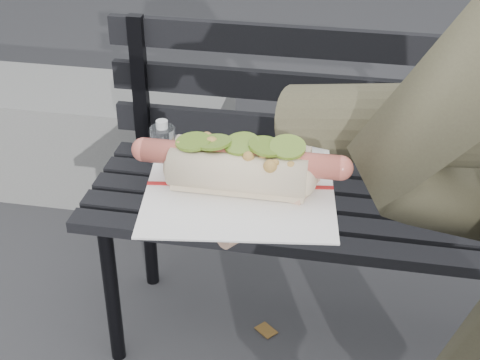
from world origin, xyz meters
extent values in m
cylinder|color=black|center=(-0.63, 0.74, 0.23)|extent=(0.04, 0.04, 0.45)
cylinder|color=black|center=(-0.63, 1.08, 0.23)|extent=(0.04, 0.04, 0.45)
cube|color=black|center=(0.04, 0.73, 0.47)|extent=(1.50, 0.07, 0.03)
cube|color=black|center=(0.04, 0.82, 0.47)|extent=(1.50, 0.07, 0.03)
cube|color=black|center=(0.04, 0.91, 0.47)|extent=(1.50, 0.07, 0.03)
cube|color=black|center=(0.04, 1.00, 0.47)|extent=(1.50, 0.07, 0.03)
cube|color=black|center=(0.04, 1.09, 0.47)|extent=(1.50, 0.07, 0.03)
cube|color=black|center=(-0.63, 1.10, 0.67)|extent=(0.04, 0.03, 0.42)
cube|color=black|center=(0.04, 1.12, 0.57)|extent=(1.50, 0.02, 0.08)
cube|color=black|center=(0.04, 1.12, 0.70)|extent=(1.50, 0.02, 0.08)
cube|color=black|center=(0.04, 1.12, 0.83)|extent=(1.50, 0.02, 0.08)
cylinder|color=white|center=(-0.50, 0.88, 0.57)|extent=(0.06, 0.06, 0.19)
cylinder|color=white|center=(-0.50, 0.88, 0.68)|extent=(0.03, 0.03, 0.02)
cube|color=slate|center=(-1.10, 1.62, 0.20)|extent=(1.20, 0.40, 0.40)
cylinder|color=#D8A384|center=(-0.09, -0.06, 1.11)|extent=(0.09, 0.08, 0.07)
ellipsoid|color=#D8A384|center=(-0.13, -0.07, 1.10)|extent=(0.10, 0.11, 0.03)
cylinder|color=#D8A384|center=(-0.18, -0.10, 1.11)|extent=(0.05, 0.02, 0.02)
cylinder|color=#D8A384|center=(-0.18, -0.08, 1.11)|extent=(0.05, 0.02, 0.02)
cylinder|color=#D8A384|center=(-0.18, -0.06, 1.11)|extent=(0.05, 0.02, 0.02)
cylinder|color=#D8A384|center=(-0.18, -0.04, 1.11)|extent=(0.05, 0.02, 0.02)
cylinder|color=#D8A384|center=(-0.12, -0.12, 1.11)|extent=(0.04, 0.05, 0.02)
cube|color=white|center=(-0.13, -0.07, 1.12)|extent=(0.21, 0.21, 0.00)
cube|color=#B21E1E|center=(-0.13, -0.07, 1.12)|extent=(0.19, 0.03, 0.00)
cylinder|color=#CD5F4E|center=(-0.13, -0.07, 1.15)|extent=(0.20, 0.02, 0.02)
sphere|color=#CD5F4E|center=(-0.23, -0.07, 1.15)|extent=(0.03, 0.02, 0.02)
sphere|color=#CD5F4E|center=(-0.03, -0.07, 1.15)|extent=(0.02, 0.02, 0.02)
sphere|color=#9E6B2D|center=(-0.16, -0.07, 1.16)|extent=(0.01, 0.01, 0.01)
sphere|color=#9E6B2D|center=(-0.10, -0.08, 1.16)|extent=(0.01, 0.01, 0.01)
sphere|color=#9E6B2D|center=(-0.10, -0.07, 1.16)|extent=(0.01, 0.01, 0.01)
sphere|color=#9E6B2D|center=(-0.07, -0.05, 1.16)|extent=(0.01, 0.01, 0.01)
sphere|color=#9E6B2D|center=(-0.11, -0.05, 1.16)|extent=(0.01, 0.01, 0.01)
sphere|color=#9E6B2D|center=(-0.15, -0.07, 1.16)|extent=(0.01, 0.01, 0.01)
sphere|color=#9E6B2D|center=(-0.17, -0.08, 1.16)|extent=(0.01, 0.01, 0.01)
sphere|color=#9E6B2D|center=(-0.08, -0.06, 1.16)|extent=(0.01, 0.01, 0.01)
sphere|color=#9E6B2D|center=(-0.08, -0.05, 1.16)|extent=(0.01, 0.01, 0.01)
sphere|color=#9E6B2D|center=(-0.16, -0.05, 1.16)|extent=(0.01, 0.01, 0.01)
sphere|color=#9E6B2D|center=(-0.08, -0.08, 1.16)|extent=(0.01, 0.01, 0.01)
sphere|color=#9E6B2D|center=(-0.09, -0.09, 1.16)|extent=(0.01, 0.01, 0.01)
sphere|color=#9E6B2D|center=(-0.11, -0.06, 1.16)|extent=(0.01, 0.01, 0.01)
sphere|color=#9E6B2D|center=(-0.11, -0.08, 1.16)|extent=(0.01, 0.01, 0.01)
sphere|color=#9E6B2D|center=(-0.07, -0.07, 1.16)|extent=(0.01, 0.01, 0.01)
sphere|color=#9E6B2D|center=(-0.07, -0.09, 1.16)|extent=(0.01, 0.01, 0.01)
sphere|color=#9E6B2D|center=(-0.19, -0.07, 1.16)|extent=(0.01, 0.01, 0.01)
sphere|color=#9E6B2D|center=(-0.16, -0.05, 1.16)|extent=(0.01, 0.01, 0.01)
sphere|color=#9E6B2D|center=(-0.13, -0.09, 1.16)|extent=(0.01, 0.01, 0.01)
sphere|color=#9E6B2D|center=(-0.15, -0.08, 1.16)|extent=(0.01, 0.01, 0.01)
sphere|color=#9E6B2D|center=(-0.15, -0.08, 1.16)|extent=(0.01, 0.01, 0.01)
sphere|color=#9E6B2D|center=(-0.19, -0.07, 1.16)|extent=(0.01, 0.01, 0.01)
sphere|color=#9E6B2D|center=(-0.16, -0.06, 1.16)|extent=(0.01, 0.01, 0.01)
sphere|color=#9E6B2D|center=(-0.13, -0.05, 1.16)|extent=(0.01, 0.01, 0.01)
sphere|color=#9E6B2D|center=(-0.12, -0.07, 1.16)|extent=(0.01, 0.01, 0.01)
sphere|color=#9E6B2D|center=(-0.09, -0.09, 1.16)|extent=(0.01, 0.01, 0.01)
cylinder|color=#5D7F22|center=(-0.17, -0.07, 1.17)|extent=(0.04, 0.04, 0.01)
cylinder|color=#5D7F22|center=(-0.15, -0.07, 1.17)|extent=(0.04, 0.04, 0.01)
cylinder|color=#5D7F22|center=(-0.12, -0.07, 1.17)|extent=(0.04, 0.04, 0.01)
cylinder|color=#5D7F22|center=(-0.10, -0.07, 1.17)|extent=(0.04, 0.04, 0.01)
cylinder|color=#5D7F22|center=(-0.08, -0.07, 1.17)|extent=(0.04, 0.04, 0.01)
cube|color=brown|center=(-1.22, 1.81, 0.00)|extent=(0.05, 0.05, 0.00)
cube|color=brown|center=(-0.23, 0.92, 0.00)|extent=(0.07, 0.07, 0.00)
cube|color=brown|center=(0.38, 0.93, 0.00)|extent=(0.09, 0.08, 0.00)
camera|label=1|loc=(-0.01, -0.69, 1.52)|focal=55.00mm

